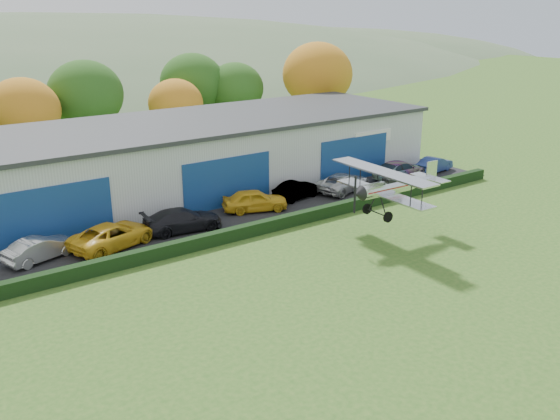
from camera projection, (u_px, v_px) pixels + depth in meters
ground at (410, 377)px, 23.02m from camera, size 300.00×300.00×0.00m
apron at (211, 215)px, 40.83m from camera, size 48.00×9.00×0.05m
hedge at (248, 230)px, 37.02m from camera, size 46.00×0.60×0.80m
hangar at (188, 155)px, 46.46m from camera, size 40.60×12.60×5.30m
tree_belt at (78, 102)px, 52.96m from camera, size 75.70×13.22×10.12m
car_1 at (41, 248)px, 33.40m from camera, size 4.33×2.60×1.35m
car_2 at (113, 235)px, 35.16m from camera, size 5.82×3.98×1.48m
car_3 at (182, 220)px, 37.74m from camera, size 5.26×2.63×1.47m
car_4 at (255, 200)px, 41.47m from camera, size 4.85×3.28×1.53m
car_5 at (297, 190)px, 44.19m from camera, size 4.25×2.12×1.34m
car_6 at (344, 182)px, 46.00m from camera, size 5.43×3.47×1.39m
car_7 at (400, 170)px, 49.30m from camera, size 5.31×2.39×1.51m
car_8 at (434, 164)px, 51.34m from camera, size 4.22×2.12×1.33m
biplane at (393, 185)px, 35.87m from camera, size 6.77×7.72×2.90m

